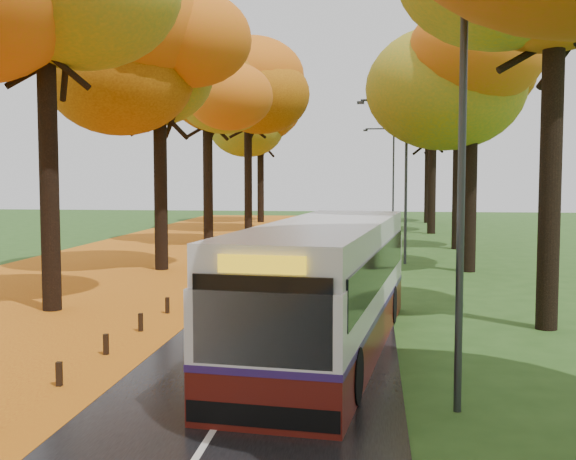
% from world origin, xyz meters
% --- Properties ---
extents(road, '(6.50, 90.00, 0.04)m').
position_xyz_m(road, '(0.00, 25.00, 0.02)').
color(road, black).
rests_on(road, ground).
extents(centre_line, '(0.12, 90.00, 0.01)m').
position_xyz_m(centre_line, '(0.00, 25.00, 0.04)').
color(centre_line, silver).
rests_on(centre_line, road).
extents(leaf_verge, '(12.00, 90.00, 0.02)m').
position_xyz_m(leaf_verge, '(-9.00, 25.00, 0.01)').
color(leaf_verge, '#9B350E').
rests_on(leaf_verge, ground).
extents(leaf_drift, '(0.90, 90.00, 0.01)m').
position_xyz_m(leaf_drift, '(-3.05, 25.00, 0.04)').
color(leaf_drift, orange).
rests_on(leaf_drift, road).
extents(trees_left, '(9.20, 74.00, 13.88)m').
position_xyz_m(trees_left, '(-7.18, 27.06, 9.53)').
color(trees_left, black).
rests_on(trees_left, ground).
extents(trees_right, '(9.30, 74.20, 13.96)m').
position_xyz_m(trees_right, '(7.19, 26.91, 9.69)').
color(trees_right, black).
rests_on(trees_right, ground).
extents(streetlamp_near, '(2.45, 0.18, 8.00)m').
position_xyz_m(streetlamp_near, '(3.95, 8.00, 4.71)').
color(streetlamp_near, '#333538').
rests_on(streetlamp_near, ground).
extents(streetlamp_mid, '(2.45, 0.18, 8.00)m').
position_xyz_m(streetlamp_mid, '(3.95, 30.00, 4.71)').
color(streetlamp_mid, '#333538').
rests_on(streetlamp_mid, ground).
extents(streetlamp_far, '(2.45, 0.18, 8.00)m').
position_xyz_m(streetlamp_far, '(3.95, 52.00, 4.71)').
color(streetlamp_far, '#333538').
rests_on(streetlamp_far, ground).
extents(bus, '(4.08, 12.13, 3.13)m').
position_xyz_m(bus, '(1.52, 12.19, 1.68)').
color(bus, '#4C110C').
rests_on(bus, road).
extents(car_white, '(2.47, 4.48, 1.44)m').
position_xyz_m(car_white, '(-2.26, 32.48, 0.76)').
color(car_white, white).
rests_on(car_white, road).
extents(car_silver, '(1.83, 4.00, 1.27)m').
position_xyz_m(car_silver, '(-2.14, 38.81, 0.68)').
color(car_silver, '#A2A4AA').
rests_on(car_silver, road).
extents(car_dark, '(2.20, 4.75, 1.35)m').
position_xyz_m(car_dark, '(-2.35, 42.91, 0.71)').
color(car_dark, black).
rests_on(car_dark, road).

